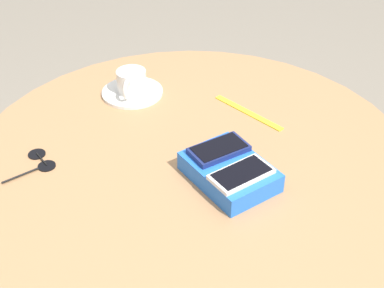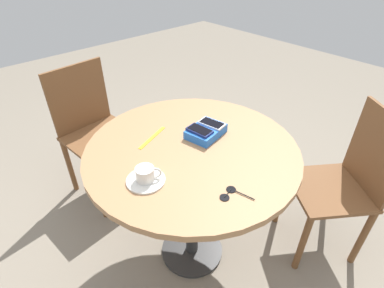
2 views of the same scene
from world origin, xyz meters
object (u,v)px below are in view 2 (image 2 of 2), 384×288
(phone_navy, at_px, (200,130))
(saucer, at_px, (146,180))
(sunglasses, at_px, (230,194))
(chair_far_side, at_px, (96,131))
(round_table, at_px, (192,166))
(chair_near_window, at_px, (341,185))
(lanyard_strap, at_px, (152,138))
(phone_white, at_px, (212,123))
(coffee_cup, at_px, (146,174))
(phone_box, at_px, (206,131))

(phone_navy, xyz_separation_m, saucer, (0.36, 0.07, -0.04))
(sunglasses, bearing_deg, chair_far_side, -90.77)
(phone_navy, relative_size, sunglasses, 1.12)
(round_table, distance_m, chair_near_window, 0.84)
(sunglasses, xyz_separation_m, chair_far_side, (-0.02, -1.19, -0.30))
(phone_navy, relative_size, lanyard_strap, 0.62)
(chair_near_window, bearing_deg, phone_navy, -41.03)
(phone_white, bearing_deg, chair_far_side, -74.15)
(round_table, height_order, phone_navy, phone_navy)
(coffee_cup, distance_m, chair_far_side, 1.00)
(saucer, distance_m, coffee_cup, 0.03)
(phone_navy, distance_m, sunglasses, 0.38)
(coffee_cup, relative_size, sunglasses, 0.82)
(phone_navy, height_order, saucer, phone_navy)
(coffee_cup, bearing_deg, phone_box, -169.54)
(phone_box, bearing_deg, saucer, 10.21)
(saucer, bearing_deg, round_table, -171.70)
(saucer, xyz_separation_m, sunglasses, (-0.19, 0.27, -0.00))
(phone_white, relative_size, saucer, 0.86)
(lanyard_strap, relative_size, chair_far_side, 0.23)
(phone_box, bearing_deg, lanyard_strap, -37.13)
(chair_far_side, bearing_deg, phone_box, 103.08)
(phone_box, height_order, phone_navy, phone_navy)
(lanyard_strap, xyz_separation_m, chair_far_side, (-0.01, -0.69, -0.30))
(round_table, bearing_deg, lanyard_strap, -65.03)
(lanyard_strap, relative_size, chair_near_window, 0.23)
(saucer, relative_size, coffee_cup, 1.66)
(phone_navy, height_order, coffee_cup, coffee_cup)
(saucer, bearing_deg, phone_navy, -169.04)
(round_table, xyz_separation_m, chair_near_window, (-0.66, 0.48, -0.21))
(phone_box, relative_size, saucer, 1.31)
(round_table, relative_size, phone_box, 4.79)
(saucer, bearing_deg, chair_near_window, 155.05)
(coffee_cup, xyz_separation_m, sunglasses, (-0.19, 0.27, -0.04))
(chair_near_window, bearing_deg, coffee_cup, -24.92)
(phone_white, bearing_deg, round_table, 12.00)
(round_table, relative_size, lanyard_strap, 4.77)
(round_table, bearing_deg, chair_near_window, 143.87)
(phone_white, distance_m, sunglasses, 0.43)
(phone_white, height_order, chair_near_window, chair_near_window)
(phone_box, distance_m, lanyard_strap, 0.26)
(round_table, relative_size, coffee_cup, 10.48)
(phone_navy, bearing_deg, lanyard_strap, -44.59)
(coffee_cup, relative_size, chair_far_side, 0.10)
(chair_far_side, bearing_deg, round_table, 95.11)
(saucer, bearing_deg, chair_far_side, -102.70)
(saucer, xyz_separation_m, chair_far_side, (-0.21, -0.92, -0.30))
(phone_box, bearing_deg, phone_navy, 3.98)
(round_table, height_order, saucer, saucer)
(saucer, bearing_deg, phone_white, -170.36)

